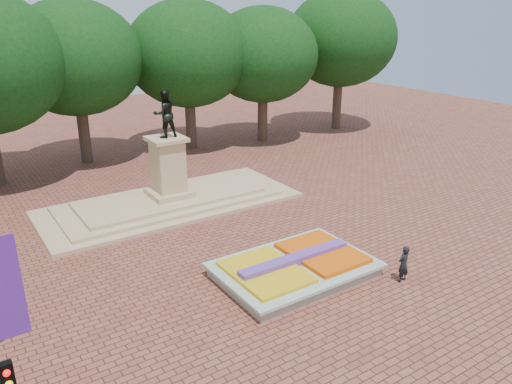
% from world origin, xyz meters
% --- Properties ---
extents(ground, '(90.00, 90.00, 0.00)m').
position_xyz_m(ground, '(0.00, 0.00, 0.00)').
color(ground, brown).
rests_on(ground, ground).
extents(flower_bed, '(6.30, 4.30, 0.91)m').
position_xyz_m(flower_bed, '(1.03, -2.00, 0.38)').
color(flower_bed, gray).
rests_on(flower_bed, ground).
extents(monument, '(14.00, 6.00, 6.40)m').
position_xyz_m(monument, '(0.00, 8.00, 0.88)').
color(monument, tan).
rests_on(monument, ground).
extents(tree_row_back, '(44.80, 8.80, 10.43)m').
position_xyz_m(tree_row_back, '(2.33, 18.00, 6.67)').
color(tree_row_back, '#36281D').
rests_on(tree_row_back, ground).
extents(pedestrian, '(0.59, 0.42, 1.55)m').
position_xyz_m(pedestrian, '(4.36, -4.73, 0.77)').
color(pedestrian, black).
rests_on(pedestrian, ground).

